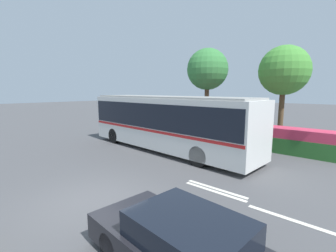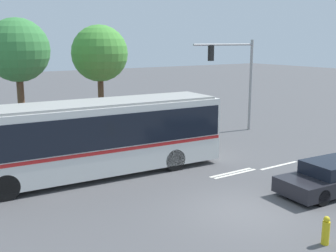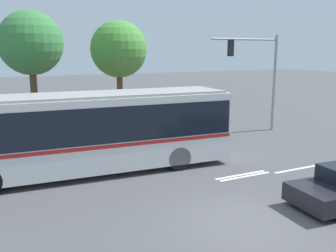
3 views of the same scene
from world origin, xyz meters
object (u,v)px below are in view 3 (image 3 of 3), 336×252
traffic_light_pole (260,68)px  street_tree_centre (119,50)px  street_tree_left (31,44)px  city_bus (92,128)px

traffic_light_pole → street_tree_centre: 8.77m
street_tree_left → street_tree_centre: street_tree_left is taller
traffic_light_pole → street_tree_left: size_ratio=0.84×
street_tree_left → street_tree_centre: 5.65m
street_tree_left → traffic_light_pole: bearing=-14.7°
city_bus → street_tree_centre: size_ratio=1.71×
city_bus → street_tree_left: (-1.32, 6.55, 3.40)m
traffic_light_pole → street_tree_centre: street_tree_centre is taller
traffic_light_pole → street_tree_left: 13.05m
city_bus → traffic_light_pole: (11.24, 3.26, 2.04)m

